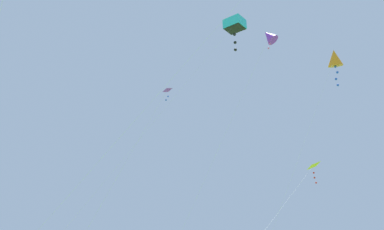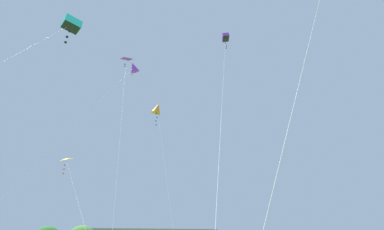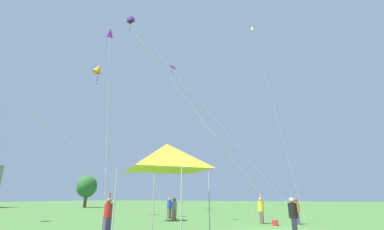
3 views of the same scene
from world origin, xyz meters
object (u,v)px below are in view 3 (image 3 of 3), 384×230
object	(u,v)px
kite_orange_diamond_5	(98,69)
person_red_shirt	(108,214)
kite_white_diamond_3	(252,29)
person_black_shirt	(293,215)
kite_purple_delta_1	(174,69)
cooler_box	(275,223)
festival_tent	(166,157)
person_orange_shirt	(297,210)
person_grey_shirt	(174,209)
kite_purple_diamond_6	(110,33)
person_blue_shirt	(169,207)
person_yellow_shirt	(261,209)
kite_purple_box_4	(131,20)

from	to	relation	value
kite_orange_diamond_5	person_red_shirt	bearing A→B (deg)	-128.52
person_red_shirt	kite_white_diamond_3	distance (m)	32.09
person_black_shirt	kite_purple_delta_1	bearing A→B (deg)	-39.15
cooler_box	kite_orange_diamond_5	bearing A→B (deg)	90.88
festival_tent	kite_orange_diamond_5	distance (m)	20.60
person_black_shirt	person_orange_shirt	size ratio (longest dim) A/B	1.05
person_grey_shirt	kite_purple_diamond_6	distance (m)	18.31
kite_purple_delta_1	kite_orange_diamond_5	size ratio (longest dim) A/B	0.81
person_blue_shirt	kite_purple_diamond_6	size ratio (longest dim) A/B	0.11
person_red_shirt	person_yellow_shirt	size ratio (longest dim) A/B	0.99
kite_orange_diamond_5	cooler_box	bearing A→B (deg)	-89.12
person_red_shirt	kite_orange_diamond_5	world-z (taller)	kite_orange_diamond_5
person_orange_shirt	kite_purple_box_4	distance (m)	36.01
person_orange_shirt	kite_purple_box_4	size ratio (longest dim) A/B	0.06
person_orange_shirt	cooler_box	bearing A→B (deg)	-149.05
person_red_shirt	kite_orange_diamond_5	xyz separation A→B (m)	(8.02, 10.08, 14.52)
person_orange_shirt	kite_white_diamond_3	xyz separation A→B (m)	(11.09, 3.58, 23.96)
person_grey_shirt	person_yellow_shirt	xyz separation A→B (m)	(0.60, -6.87, 0.06)
festival_tent	kite_purple_delta_1	size ratio (longest dim) A/B	0.32
cooler_box	person_blue_shirt	distance (m)	9.60
cooler_box	kite_purple_delta_1	xyz separation A→B (m)	(-1.59, 7.29, 12.52)
kite_white_diamond_3	person_grey_shirt	bearing A→B (deg)	155.02
person_red_shirt	kite_purple_box_4	distance (m)	34.72
person_black_shirt	person_orange_shirt	distance (m)	6.63
festival_tent	kite_purple_delta_1	distance (m)	12.58
festival_tent	person_orange_shirt	distance (m)	12.13
kite_purple_delta_1	kite_purple_diamond_6	distance (m)	8.81
cooler_box	person_orange_shirt	bearing A→B (deg)	-46.93
person_orange_shirt	person_yellow_shirt	world-z (taller)	person_yellow_shirt
festival_tent	person_yellow_shirt	bearing A→B (deg)	-13.68
person_grey_shirt	person_black_shirt	bearing A→B (deg)	23.38
person_grey_shirt	kite_purple_diamond_6	xyz separation A→B (m)	(-2.61, 6.47, 16.93)
kite_purple_diamond_6	person_red_shirt	bearing A→B (deg)	-130.30
festival_tent	kite_white_diamond_3	xyz separation A→B (m)	(21.86, -1.34, 21.29)
person_blue_shirt	kite_purple_delta_1	world-z (taller)	kite_purple_delta_1
cooler_box	person_red_shirt	distance (m)	11.21
person_grey_shirt	kite_orange_diamond_5	bearing A→B (deg)	-124.35
cooler_box	kite_purple_delta_1	distance (m)	14.57
cooler_box	kite_orange_diamond_5	world-z (taller)	kite_orange_diamond_5
kite_purple_box_4	person_grey_shirt	bearing A→B (deg)	-122.33
person_grey_shirt	person_yellow_shirt	bearing A→B (deg)	58.32
cooler_box	person_orange_shirt	xyz separation A→B (m)	(1.35, -1.45, 0.78)
person_grey_shirt	person_orange_shirt	world-z (taller)	person_grey_shirt
person_grey_shirt	person_orange_shirt	distance (m)	9.40
kite_purple_delta_1	cooler_box	bearing A→B (deg)	-77.72
person_grey_shirt	person_black_shirt	distance (m)	10.82
person_grey_shirt	kite_purple_delta_1	bearing A→B (deg)	-17.98
person_grey_shirt	person_orange_shirt	xyz separation A→B (m)	(1.22, -9.32, -0.01)
kite_white_diamond_3	kite_orange_diamond_5	size ratio (longest dim) A/B	1.57
person_black_shirt	kite_purple_diamond_6	bearing A→B (deg)	-26.43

